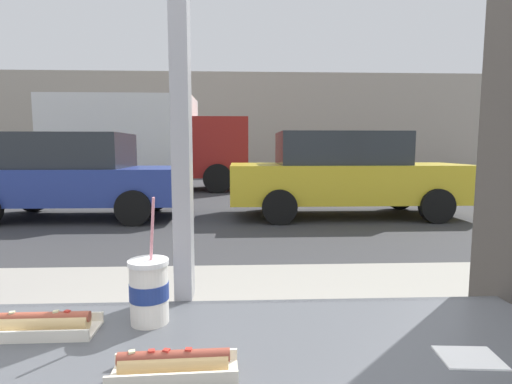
% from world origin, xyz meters
% --- Properties ---
extents(ground_plane, '(60.00, 60.00, 0.00)m').
position_xyz_m(ground_plane, '(0.00, 8.00, 0.00)').
color(ground_plane, '#38383A').
extents(sidewalk_strip, '(16.00, 2.80, 0.14)m').
position_xyz_m(sidewalk_strip, '(0.00, 1.60, 0.07)').
color(sidewalk_strip, '#9E998E').
rests_on(sidewalk_strip, ground).
extents(building_facade_far, '(28.00, 1.20, 5.32)m').
position_xyz_m(building_facade_far, '(0.00, 20.39, 2.66)').
color(building_facade_far, '#A89E8E').
rests_on(building_facade_far, ground).
extents(soda_cup_right, '(0.10, 0.10, 0.32)m').
position_xyz_m(soda_cup_right, '(-0.06, -0.09, 1.02)').
color(soda_cup_right, silver).
rests_on(soda_cup_right, window_counter).
extents(hotdog_tray_near, '(0.25, 0.10, 0.05)m').
position_xyz_m(hotdog_tray_near, '(-0.30, -0.14, 0.96)').
color(hotdog_tray_near, silver).
rests_on(hotdog_tray_near, window_counter).
extents(hotdog_tray_far, '(0.25, 0.09, 0.05)m').
position_xyz_m(hotdog_tray_far, '(0.04, -0.33, 0.96)').
color(hotdog_tray_far, beige).
rests_on(hotdog_tray_far, window_counter).
extents(napkin_wrapper, '(0.13, 0.10, 0.00)m').
position_xyz_m(napkin_wrapper, '(0.64, -0.29, 0.94)').
color(napkin_wrapper, white).
rests_on(napkin_wrapper, window_counter).
extents(parked_car_blue, '(4.21, 1.89, 1.67)m').
position_xyz_m(parked_car_blue, '(-3.06, 6.80, 0.85)').
color(parked_car_blue, '#283D93').
rests_on(parked_car_blue, ground).
extents(parked_car_yellow, '(4.69, 1.88, 1.70)m').
position_xyz_m(parked_car_yellow, '(2.30, 6.80, 0.86)').
color(parked_car_yellow, gold).
rests_on(parked_car_yellow, ground).
extents(box_truck, '(6.42, 2.44, 3.03)m').
position_xyz_m(box_truck, '(-2.92, 12.15, 1.64)').
color(box_truck, silver).
rests_on(box_truck, ground).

